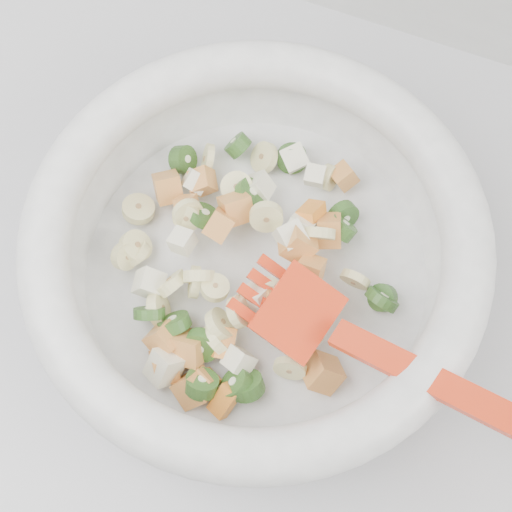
% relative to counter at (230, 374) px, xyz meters
% --- Properties ---
extents(counter, '(2.00, 0.60, 0.90)m').
position_rel_counter_xyz_m(counter, '(0.00, 0.00, 0.00)').
color(counter, '#A5A4AA').
rests_on(counter, ground).
extents(mixing_bowl, '(0.46, 0.36, 0.13)m').
position_rel_counter_xyz_m(mixing_bowl, '(0.04, -0.01, 0.50)').
color(mixing_bowl, white).
rests_on(mixing_bowl, counter).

